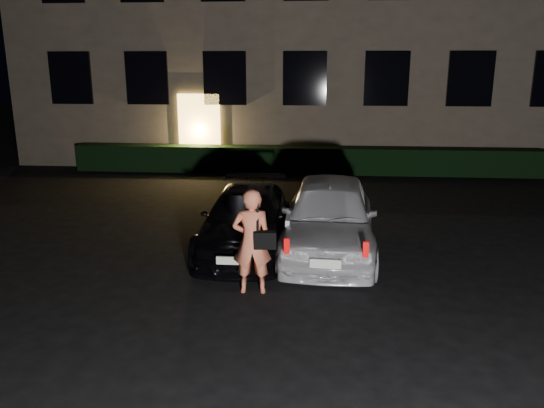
{
  "coord_description": "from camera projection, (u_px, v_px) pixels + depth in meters",
  "views": [
    {
      "loc": [
        0.38,
        -6.59,
        3.44
      ],
      "look_at": [
        -0.32,
        2.0,
        1.17
      ],
      "focal_mm": 35.0,
      "sensor_mm": 36.0,
      "label": 1
    }
  ],
  "objects": [
    {
      "name": "ground",
      "position": [
        283.0,
        324.0,
        7.26
      ],
      "size": [
        80.0,
        80.0,
        0.0
      ],
      "primitive_type": "plane",
      "color": "black",
      "rests_on": "ground"
    },
    {
      "name": "hedge",
      "position": [
        303.0,
        160.0,
        17.27
      ],
      "size": [
        15.0,
        0.7,
        0.85
      ],
      "primitive_type": "cube",
      "color": "black",
      "rests_on": "ground"
    },
    {
      "name": "sedan",
      "position": [
        246.0,
        219.0,
        10.15
      ],
      "size": [
        1.69,
        3.99,
        1.13
      ],
      "rotation": [
        0.0,
        0.0,
        0.0
      ],
      "color": "black",
      "rests_on": "ground"
    },
    {
      "name": "hatch",
      "position": [
        329.0,
        216.0,
        9.89
      ],
      "size": [
        1.88,
        4.25,
        1.42
      ],
      "rotation": [
        0.0,
        0.0,
        -0.05
      ],
      "color": "silver",
      "rests_on": "ground"
    },
    {
      "name": "man",
      "position": [
        252.0,
        241.0,
        8.08
      ],
      "size": [
        0.71,
        0.45,
        1.65
      ],
      "rotation": [
        0.0,
        0.0,
        3.23
      ],
      "color": "#EB7552",
      "rests_on": "ground"
    }
  ]
}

